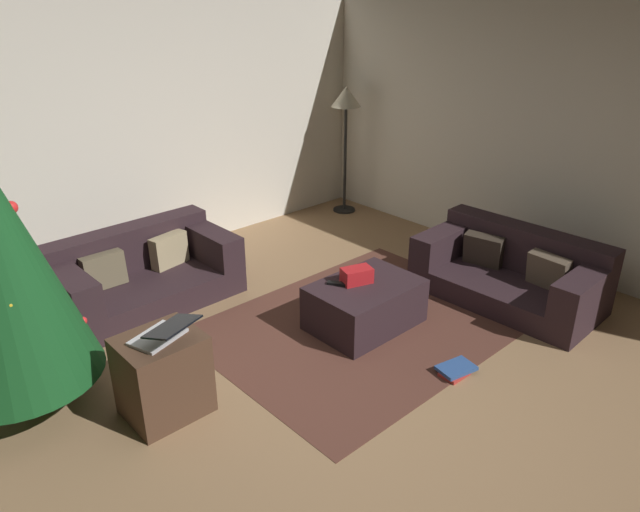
{
  "coord_description": "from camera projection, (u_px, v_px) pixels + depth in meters",
  "views": [
    {
      "loc": [
        -2.32,
        -2.38,
        2.61
      ],
      "look_at": [
        0.44,
        0.63,
        0.75
      ],
      "focal_mm": 33.01,
      "sensor_mm": 36.0,
      "label": 1
    }
  ],
  "objects": [
    {
      "name": "book_stack",
      "position": [
        456.0,
        370.0,
        4.36
      ],
      "size": [
        0.31,
        0.24,
        0.06
      ],
      "color": "#B7332D",
      "rests_on": "ground_plane"
    },
    {
      "name": "rear_partition",
      "position": [
        111.0,
        138.0,
        5.67
      ],
      "size": [
        6.4,
        0.12,
        2.6
      ],
      "primitive_type": "cube",
      "color": "silver",
      "rests_on": "ground_plane"
    },
    {
      "name": "tv_remote",
      "position": [
        337.0,
        284.0,
        4.83
      ],
      "size": [
        0.13,
        0.16,
        0.02
      ],
      "primitive_type": "cube",
      "rotation": [
        0.0,
        0.0,
        0.56
      ],
      "color": "black",
      "rests_on": "ottoman"
    },
    {
      "name": "couch_left",
      "position": [
        141.0,
        274.0,
        5.31
      ],
      "size": [
        1.6,
        0.88,
        0.64
      ],
      "rotation": [
        0.0,
        0.0,
        3.15
      ],
      "color": "#2D1E23",
      "rests_on": "ground_plane"
    },
    {
      "name": "couch_right",
      "position": [
        512.0,
        272.0,
        5.37
      ],
      "size": [
        0.89,
        1.63,
        0.63
      ],
      "rotation": [
        0.0,
        0.0,
        1.6
      ],
      "color": "#2D1E23",
      "rests_on": "ground_plane"
    },
    {
      "name": "corner_lamp",
      "position": [
        346.0,
        106.0,
        7.04
      ],
      "size": [
        0.36,
        0.36,
        1.56
      ],
      "color": "black",
      "rests_on": "ground_plane"
    },
    {
      "name": "area_rug",
      "position": [
        364.0,
        324.0,
        5.01
      ],
      "size": [
        2.6,
        2.0,
        0.01
      ],
      "primitive_type": "cube",
      "color": "brown",
      "rests_on": "ground_plane"
    },
    {
      "name": "side_table",
      "position": [
        163.0,
        376.0,
        3.87
      ],
      "size": [
        0.52,
        0.44,
        0.58
      ],
      "primitive_type": "cube",
      "color": "#4C3323",
      "rests_on": "ground_plane"
    },
    {
      "name": "laptop",
      "position": [
        163.0,
        333.0,
        3.7
      ],
      "size": [
        0.42,
        0.45,
        0.16
      ],
      "color": "silver",
      "rests_on": "side_table"
    },
    {
      "name": "corner_partition",
      "position": [
        578.0,
        142.0,
        5.5
      ],
      "size": [
        0.12,
        6.4,
        2.6
      ],
      "primitive_type": "cube",
      "color": "silver",
      "rests_on": "ground_plane"
    },
    {
      "name": "ottoman",
      "position": [
        365.0,
        305.0,
        4.93
      ],
      "size": [
        0.9,
        0.63,
        0.39
      ],
      "primitive_type": "cube",
      "color": "#2D1E23",
      "rests_on": "ground_plane"
    },
    {
      "name": "ground_plane",
      "position": [
        335.0,
        398.0,
        4.1
      ],
      "size": [
        6.4,
        6.4,
        0.0
      ],
      "primitive_type": "plane",
      "color": "#93704C"
    },
    {
      "name": "gift_box",
      "position": [
        357.0,
        275.0,
        4.84
      ],
      "size": [
        0.28,
        0.22,
        0.13
      ],
      "primitive_type": "cube",
      "rotation": [
        0.0,
        0.0,
        -0.32
      ],
      "color": "red",
      "rests_on": "ottoman"
    }
  ]
}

